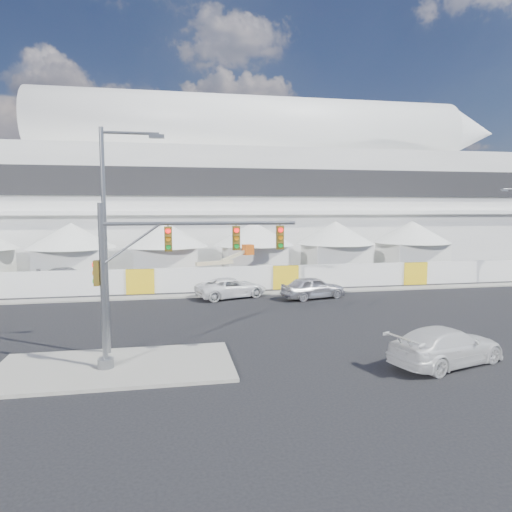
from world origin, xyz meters
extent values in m
plane|color=black|center=(0.00, 0.00, 0.00)|extent=(160.00, 160.00, 0.00)
cube|color=gray|center=(-6.00, -3.00, 0.07)|extent=(10.00, 5.00, 0.15)
cube|color=gray|center=(20.00, 12.50, 0.06)|extent=(80.00, 1.20, 0.12)
cube|color=silver|center=(8.00, 42.00, 7.00)|extent=(80.00, 24.00, 14.00)
cube|color=black|center=(8.00, 29.85, 9.80)|extent=(68.00, 0.30, 3.20)
cube|color=white|center=(8.00, 29.60, 6.30)|extent=(72.00, 0.80, 0.50)
cylinder|color=white|center=(8.00, 40.00, 17.78)|extent=(57.60, 8.40, 8.40)
cylinder|color=white|center=(10.00, 40.00, 17.36)|extent=(51.60, 6.80, 6.80)
cylinder|color=white|center=(12.00, 40.00, 16.94)|extent=(45.60, 5.20, 5.20)
cone|color=white|center=(40.80, 40.00, 18.00)|extent=(8.00, 7.60, 7.60)
cube|color=white|center=(-13.00, 24.00, 1.50)|extent=(6.00, 6.00, 3.00)
cone|color=white|center=(-13.00, 24.00, 4.20)|extent=(8.40, 8.40, 2.40)
cube|color=white|center=(-4.00, 24.00, 1.50)|extent=(6.00, 6.00, 3.00)
cone|color=white|center=(-4.00, 24.00, 4.20)|extent=(8.40, 8.40, 2.40)
cube|color=white|center=(5.00, 24.00, 1.50)|extent=(6.00, 6.00, 3.00)
cone|color=white|center=(5.00, 24.00, 4.20)|extent=(8.40, 8.40, 2.40)
cube|color=white|center=(14.00, 24.00, 1.50)|extent=(6.00, 6.00, 3.00)
cone|color=white|center=(14.00, 24.00, 4.20)|extent=(8.40, 8.40, 2.40)
cube|color=white|center=(23.00, 24.00, 1.50)|extent=(6.00, 6.00, 3.00)
cone|color=white|center=(23.00, 24.00, 4.20)|extent=(8.40, 8.40, 2.40)
cube|color=white|center=(6.00, 14.50, 1.00)|extent=(70.00, 0.25, 2.00)
imported|color=silver|center=(7.03, 10.05, 0.84)|extent=(3.08, 5.26, 1.68)
imported|color=white|center=(0.97, 11.56, 0.76)|extent=(4.08, 6.00, 1.52)
imported|color=silver|center=(8.29, -5.09, 0.83)|extent=(3.94, 6.14, 1.66)
imported|color=#9C9DA1|center=(-12.60, 20.30, 0.76)|extent=(3.57, 5.63, 1.52)
cylinder|color=slate|center=(-6.37, -3.21, 3.62)|extent=(0.23, 0.23, 6.94)
cylinder|color=slate|center=(-6.37, -3.21, 0.35)|extent=(0.67, 0.67, 0.40)
cylinder|color=slate|center=(-2.26, -3.21, 6.22)|extent=(8.22, 0.15, 0.15)
cube|color=#594714|center=(-3.67, -3.21, 5.58)|extent=(0.32, 0.22, 1.05)
cube|color=#594714|center=(-0.78, -3.21, 5.58)|extent=(0.32, 0.22, 1.05)
cube|color=#594714|center=(1.18, -3.21, 5.58)|extent=(0.32, 0.22, 1.05)
cube|color=#594714|center=(-6.61, -3.21, 4.20)|extent=(0.22, 0.32, 1.05)
cylinder|color=slate|center=(-6.50, -1.15, 5.30)|extent=(0.21, 0.21, 10.30)
cylinder|color=slate|center=(-5.24, -1.15, 10.22)|extent=(2.52, 0.14, 0.14)
cube|color=slate|center=(-4.10, -1.15, 10.10)|extent=(0.69, 0.29, 0.17)
cube|color=gray|center=(25.05, 12.50, 8.38)|extent=(0.58, 0.24, 0.14)
cube|color=#CF5613|center=(-0.75, 17.67, 0.53)|extent=(3.75, 2.59, 1.05)
cube|color=beige|center=(0.40, 17.67, 1.91)|extent=(3.54, 1.52, 0.33)
cube|color=beige|center=(2.50, 17.67, 2.48)|extent=(2.75, 1.21, 1.16)
cube|color=#CF5613|center=(3.84, 17.67, 2.96)|extent=(1.10, 1.10, 0.96)
camera|label=1|loc=(-3.60, -22.73, 6.90)|focal=32.00mm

